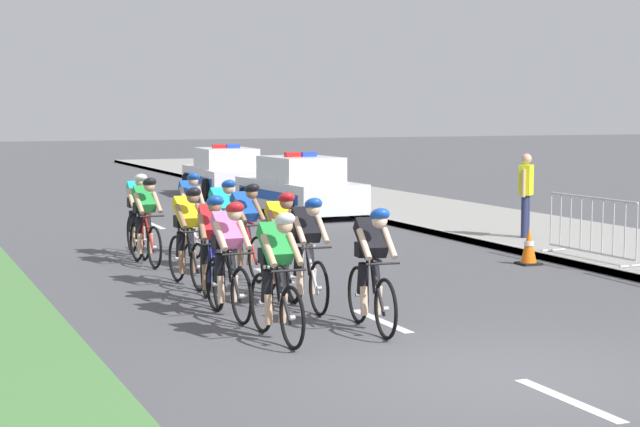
% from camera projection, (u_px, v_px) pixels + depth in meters
% --- Properties ---
extents(ground_plane, '(160.00, 160.00, 0.00)m').
position_uv_depth(ground_plane, '(509.00, 375.00, 10.83)').
color(ground_plane, '#4C4C51').
extents(sidewalk_slab, '(4.15, 60.00, 0.12)m').
position_uv_depth(sidewalk_slab, '(446.00, 215.00, 26.39)').
color(sidewalk_slab, gray).
rests_on(sidewalk_slab, ground).
extents(kerb_edge, '(0.16, 60.00, 0.13)m').
position_uv_depth(kerb_edge, '(373.00, 218.00, 25.63)').
color(kerb_edge, '#9E9E99').
rests_on(kerb_edge, ground).
extents(lane_markings_centre, '(0.14, 17.60, 0.01)m').
position_uv_depth(lane_markings_centre, '(273.00, 275.00, 17.25)').
color(lane_markings_centre, white).
rests_on(lane_markings_centre, ground).
extents(cyclist_lead, '(0.42, 1.72, 1.56)m').
position_uv_depth(cyclist_lead, '(277.00, 274.00, 12.32)').
color(cyclist_lead, black).
rests_on(cyclist_lead, ground).
extents(cyclist_second, '(0.45, 1.72, 1.56)m').
position_uv_depth(cyclist_second, '(372.00, 267.00, 12.87)').
color(cyclist_second, black).
rests_on(cyclist_second, ground).
extents(cyclist_third, '(0.42, 1.72, 1.56)m').
position_uv_depth(cyclist_third, '(228.00, 257.00, 13.69)').
color(cyclist_third, black).
rests_on(cyclist_third, ground).
extents(cyclist_fourth, '(0.43, 1.72, 1.56)m').
position_uv_depth(cyclist_fourth, '(307.00, 251.00, 14.28)').
color(cyclist_fourth, black).
rests_on(cyclist_fourth, ground).
extents(cyclist_fifth, '(0.45, 1.72, 1.56)m').
position_uv_depth(cyclist_fifth, '(212.00, 248.00, 14.67)').
color(cyclist_fifth, black).
rests_on(cyclist_fifth, ground).
extents(cyclist_sixth, '(0.42, 1.72, 1.56)m').
position_uv_depth(cyclist_sixth, '(281.00, 243.00, 15.20)').
color(cyclist_sixth, black).
rests_on(cyclist_sixth, ground).
extents(cyclist_seventh, '(0.44, 1.72, 1.56)m').
position_uv_depth(cyclist_seventh, '(188.00, 235.00, 16.12)').
color(cyclist_seventh, black).
rests_on(cyclist_seventh, ground).
extents(cyclist_eighth, '(0.45, 1.72, 1.56)m').
position_uv_depth(cyclist_eighth, '(246.00, 229.00, 16.91)').
color(cyclist_eighth, black).
rests_on(cyclist_eighth, ground).
extents(cyclist_ninth, '(0.44, 1.72, 1.56)m').
position_uv_depth(cyclist_ninth, '(145.00, 220.00, 18.32)').
color(cyclist_ninth, black).
rests_on(cyclist_ninth, ground).
extents(cyclist_tenth, '(0.44, 1.72, 1.56)m').
position_uv_depth(cyclist_tenth, '(223.00, 223.00, 17.81)').
color(cyclist_tenth, black).
rests_on(cyclist_tenth, ground).
extents(cyclist_eleventh, '(0.42, 1.72, 1.56)m').
position_uv_depth(cyclist_eleventh, '(138.00, 214.00, 19.37)').
color(cyclist_eleventh, black).
rests_on(cyclist_eleventh, ground).
extents(cyclist_twelfth, '(0.42, 1.72, 1.56)m').
position_uv_depth(cyclist_twelfth, '(190.00, 212.00, 19.66)').
color(cyclist_twelfth, black).
rests_on(cyclist_twelfth, ground).
extents(police_car_nearest, '(2.18, 4.49, 1.59)m').
position_uv_depth(police_car_nearest, '(299.00, 188.00, 26.98)').
color(police_car_nearest, silver).
rests_on(police_car_nearest, ground).
extents(police_car_second, '(2.19, 4.49, 1.59)m').
position_uv_depth(police_car_second, '(226.00, 174.00, 32.67)').
color(police_car_second, white).
rests_on(police_car_second, ground).
extents(crowd_barrier_middle, '(0.56, 2.32, 1.07)m').
position_uv_depth(crowd_barrier_middle, '(591.00, 228.00, 18.26)').
color(crowd_barrier_middle, '#B7BABF').
rests_on(crowd_barrier_middle, sidewalk_slab).
extents(traffic_cone_near, '(0.36, 0.36, 0.64)m').
position_uv_depth(traffic_cone_near, '(529.00, 247.00, 18.42)').
color(traffic_cone_near, black).
rests_on(traffic_cone_near, ground).
extents(spectator_closest, '(0.44, 0.41, 1.68)m').
position_uv_depth(spectator_closest, '(526.00, 189.00, 21.26)').
color(spectator_closest, '#23284C').
rests_on(spectator_closest, sidewalk_slab).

